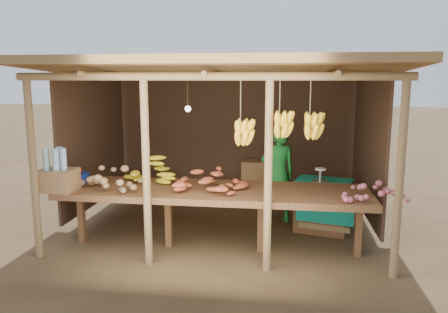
# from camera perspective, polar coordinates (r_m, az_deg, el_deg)

# --- Properties ---
(ground) EXTENTS (60.00, 60.00, 0.00)m
(ground) POSITION_cam_1_polar(r_m,az_deg,el_deg) (6.67, 0.00, -8.91)
(ground) COLOR brown
(ground) RESTS_ON ground
(stall_structure) EXTENTS (4.70, 3.50, 2.43)m
(stall_structure) POSITION_cam_1_polar(r_m,az_deg,el_deg) (6.37, 0.64, 7.84)
(stall_structure) COLOR #96754D
(stall_structure) RESTS_ON ground
(counter) EXTENTS (3.90, 1.05, 0.80)m
(counter) POSITION_cam_1_polar(r_m,az_deg,el_deg) (5.56, -1.33, -4.86)
(counter) COLOR brown
(counter) RESTS_ON ground
(potato_heap) EXTENTS (1.02, 0.83, 0.36)m
(potato_heap) POSITION_cam_1_polar(r_m,az_deg,el_deg) (5.66, -14.79, -2.40)
(potato_heap) COLOR #A27A53
(potato_heap) RESTS_ON counter
(sweet_potato_heap) EXTENTS (1.00, 0.83, 0.35)m
(sweet_potato_heap) POSITION_cam_1_polar(r_m,az_deg,el_deg) (5.40, -2.13, -2.72)
(sweet_potato_heap) COLOR #B9502F
(sweet_potato_heap) RESTS_ON counter
(onion_heap) EXTENTS (0.80, 0.57, 0.35)m
(onion_heap) POSITION_cam_1_polar(r_m,az_deg,el_deg) (5.27, 19.05, -3.58)
(onion_heap) COLOR #C96273
(onion_heap) RESTS_ON counter
(banana_pile) EXTENTS (0.69, 0.43, 0.35)m
(banana_pile) POSITION_cam_1_polar(r_m,az_deg,el_deg) (5.99, -9.40, -1.57)
(banana_pile) COLOR yellow
(banana_pile) RESTS_ON counter
(tomato_basin) EXTENTS (0.36, 0.36, 0.19)m
(tomato_basin) POSITION_cam_1_polar(r_m,az_deg,el_deg) (6.20, -18.83, -2.52)
(tomato_basin) COLOR navy
(tomato_basin) RESTS_ON counter
(bottle_box) EXTENTS (0.43, 0.34, 0.55)m
(bottle_box) POSITION_cam_1_polar(r_m,az_deg,el_deg) (5.78, -20.88, -2.19)
(bottle_box) COLOR olive
(bottle_box) RESTS_ON counter
(vendor) EXTENTS (0.64, 0.53, 1.49)m
(vendor) POSITION_cam_1_polar(r_m,az_deg,el_deg) (6.68, 7.03, -2.32)
(vendor) COLOR #1B7C2D
(vendor) RESTS_ON ground
(tarp_crate) EXTENTS (0.93, 0.86, 0.94)m
(tarp_crate) POSITION_cam_1_polar(r_m,az_deg,el_deg) (6.53, 12.71, -6.04)
(tarp_crate) COLOR brown
(tarp_crate) RESTS_ON ground
(carton_stack) EXTENTS (1.01, 0.40, 0.76)m
(carton_stack) POSITION_cam_1_polar(r_m,az_deg,el_deg) (7.70, 2.87, -3.74)
(carton_stack) COLOR olive
(carton_stack) RESTS_ON ground
(burlap_sacks) EXTENTS (0.91, 0.48, 0.64)m
(burlap_sacks) POSITION_cam_1_polar(r_m,az_deg,el_deg) (7.90, -9.65, -3.93)
(burlap_sacks) COLOR #473021
(burlap_sacks) RESTS_ON ground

